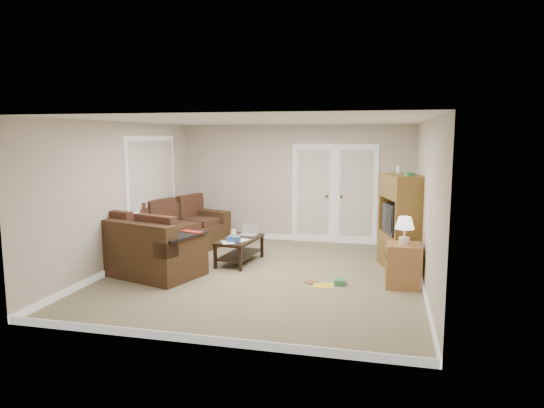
% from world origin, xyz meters
% --- Properties ---
extents(floor, '(5.50, 5.50, 0.00)m').
position_xyz_m(floor, '(0.00, 0.00, 0.00)').
color(floor, gray).
rests_on(floor, ground).
extents(ceiling, '(5.00, 5.50, 0.02)m').
position_xyz_m(ceiling, '(0.00, 0.00, 2.50)').
color(ceiling, white).
rests_on(ceiling, wall_back).
extents(wall_left, '(0.02, 5.50, 2.50)m').
position_xyz_m(wall_left, '(-2.50, 0.00, 1.25)').
color(wall_left, beige).
rests_on(wall_left, floor).
extents(wall_right, '(0.02, 5.50, 2.50)m').
position_xyz_m(wall_right, '(2.50, 0.00, 1.25)').
color(wall_right, beige).
rests_on(wall_right, floor).
extents(wall_back, '(5.00, 0.02, 2.50)m').
position_xyz_m(wall_back, '(0.00, 2.75, 1.25)').
color(wall_back, beige).
rests_on(wall_back, floor).
extents(wall_front, '(5.00, 0.02, 2.50)m').
position_xyz_m(wall_front, '(0.00, -2.75, 1.25)').
color(wall_front, beige).
rests_on(wall_front, floor).
extents(baseboards, '(5.00, 5.50, 0.10)m').
position_xyz_m(baseboards, '(0.00, 0.00, 0.05)').
color(baseboards, white).
rests_on(baseboards, floor).
extents(french_doors, '(1.80, 0.05, 2.13)m').
position_xyz_m(french_doors, '(0.85, 2.71, 1.04)').
color(french_doors, white).
rests_on(french_doors, floor).
extents(window_left, '(0.05, 1.92, 1.42)m').
position_xyz_m(window_left, '(-2.46, 1.00, 1.55)').
color(window_left, white).
rests_on(window_left, wall_left).
extents(sectional_sofa, '(2.20, 3.46, 0.93)m').
position_xyz_m(sectional_sofa, '(-2.04, 0.41, 0.36)').
color(sectional_sofa, '#432D1A').
rests_on(sectional_sofa, floor).
extents(coffee_table, '(0.67, 1.15, 0.75)m').
position_xyz_m(coffee_table, '(-0.60, 0.66, 0.25)').
color(coffee_table, black).
rests_on(coffee_table, floor).
extents(tv_armoire, '(0.82, 1.13, 1.74)m').
position_xyz_m(tv_armoire, '(2.20, 0.91, 0.82)').
color(tv_armoire, brown).
rests_on(tv_armoire, floor).
extents(side_cabinet, '(0.52, 0.52, 1.07)m').
position_xyz_m(side_cabinet, '(2.20, -0.11, 0.39)').
color(side_cabinet, '#A16B3B').
rests_on(side_cabinet, floor).
extents(space_heater, '(0.13, 0.11, 0.30)m').
position_xyz_m(space_heater, '(2.14, 2.45, 0.15)').
color(space_heater, white).
rests_on(space_heater, floor).
extents(floor_magazine, '(0.34, 0.28, 0.01)m').
position_xyz_m(floor_magazine, '(1.02, -0.36, 0.00)').
color(floor_magazine, yellow).
rests_on(floor_magazine, floor).
extents(floor_greenbox, '(0.17, 0.22, 0.09)m').
position_xyz_m(floor_greenbox, '(1.27, -0.23, 0.04)').
color(floor_greenbox, '#397D4D').
rests_on(floor_greenbox, floor).
extents(floor_book, '(0.22, 0.24, 0.02)m').
position_xyz_m(floor_book, '(0.76, -0.20, 0.01)').
color(floor_book, brown).
rests_on(floor_book, floor).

